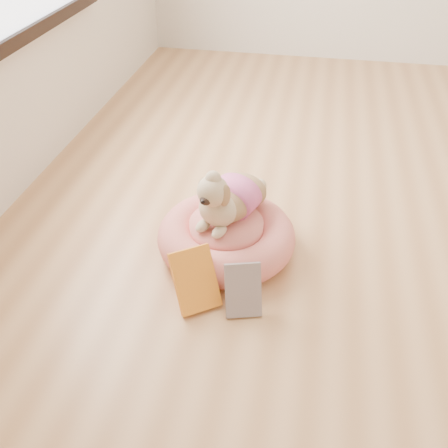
% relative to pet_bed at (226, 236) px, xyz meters
% --- Properties ---
extents(pet_bed, '(0.57, 0.57, 0.15)m').
position_rel_pet_bed_xyz_m(pet_bed, '(0.00, 0.00, 0.00)').
color(pet_bed, '#D35261').
rests_on(pet_bed, floor).
extents(dog, '(0.37, 0.44, 0.27)m').
position_rel_pet_bed_xyz_m(dog, '(-0.00, 0.03, 0.21)').
color(dog, brown).
rests_on(dog, pet_bed).
extents(book_yellow, '(0.21, 0.21, 0.21)m').
position_rel_pet_bed_xyz_m(book_yellow, '(-0.06, -0.31, 0.03)').
color(book_yellow, yellow).
rests_on(book_yellow, floor).
extents(book_white, '(0.15, 0.14, 0.19)m').
position_rel_pet_bed_xyz_m(book_white, '(0.12, -0.32, 0.02)').
color(book_white, silver).
rests_on(book_white, floor).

